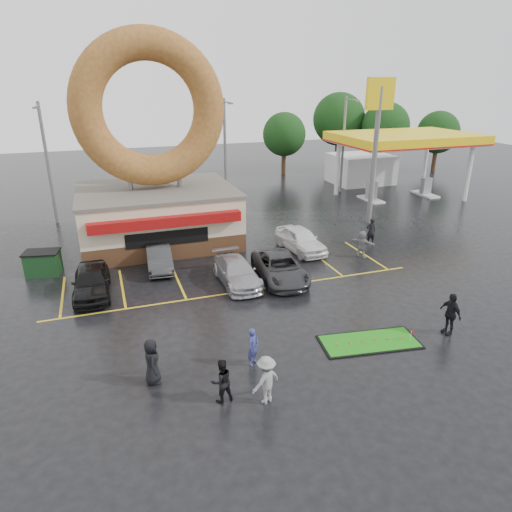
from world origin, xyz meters
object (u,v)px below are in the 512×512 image
object	(u,v)px
person_cameraman	(450,314)
gas_station	(384,153)
car_grey	(280,268)
car_white	(301,240)
putting_green	(369,342)
car_black	(91,281)
car_silver	(237,272)
streetlight_right	(344,143)
shell_sign	(377,125)
donut_shop	(155,177)
person_blue	(253,347)
dumpster	(43,263)
streetlight_mid	(225,150)
car_dgrey	(159,258)
streetlight_left	(47,161)

from	to	relation	value
person_cameraman	gas_station	bearing A→B (deg)	148.22
car_grey	car_white	bearing A→B (deg)	56.79
putting_green	car_black	bearing A→B (deg)	141.88
car_silver	streetlight_right	bearing A→B (deg)	46.49
shell_sign	car_grey	xyz separation A→B (m)	(-10.56, -7.78, -6.68)
donut_shop	streetlight_right	size ratio (longest dim) A/B	1.50
shell_sign	putting_green	size ratio (longest dim) A/B	2.39
person_blue	dumpster	distance (m)	14.98
streetlight_right	gas_station	bearing A→B (deg)	-13.75
streetlight_right	car_silver	distance (m)	23.98
car_black	car_grey	xyz separation A→B (m)	(9.92, -1.36, -0.06)
streetlight_mid	putting_green	world-z (taller)	streetlight_mid
putting_green	car_silver	bearing A→B (deg)	115.20
car_silver	person_blue	distance (m)	7.68
streetlight_mid	streetlight_right	world-z (taller)	same
car_black	car_dgrey	world-z (taller)	car_black
car_black	person_cameraman	distance (m)	17.39
person_cameraman	dumpster	distance (m)	21.66
car_white	dumpster	distance (m)	15.54
streetlight_left	car_grey	world-z (taller)	streetlight_left
gas_station	streetlight_left	distance (m)	30.04
shell_sign	car_dgrey	world-z (taller)	shell_sign
donut_shop	person_blue	distance (m)	16.44
gas_station	person_cameraman	world-z (taller)	gas_station
streetlight_right	person_cameraman	distance (m)	27.19
streetlight_mid	car_silver	world-z (taller)	streetlight_mid
shell_sign	car_white	size ratio (longest dim) A/B	2.34
streetlight_left	car_black	world-z (taller)	streetlight_left
car_white	car_grey	bearing A→B (deg)	-133.67
streetlight_left	putting_green	size ratio (longest dim) A/B	2.03
gas_station	car_black	bearing A→B (deg)	-150.81
dumpster	streetlight_mid	bearing A→B (deg)	50.46
putting_green	car_white	bearing A→B (deg)	80.96
shell_sign	streetlight_left	distance (m)	24.46
car_black	car_grey	world-z (taller)	car_black
car_dgrey	person_cameraman	bearing A→B (deg)	-42.57
streetlight_left	person_cameraman	bearing A→B (deg)	-53.62
gas_station	putting_green	xyz separation A→B (m)	(-16.39, -24.07, -3.67)
streetlight_right	car_silver	bearing A→B (deg)	-132.60
streetlight_mid	person_cameraman	world-z (taller)	streetlight_mid
gas_station	streetlight_mid	xyz separation A→B (m)	(-16.00, -0.02, 1.08)
donut_shop	streetlight_mid	size ratio (longest dim) A/B	1.50
gas_station	car_dgrey	xyz separation A→B (m)	(-23.70, -12.94, -3.04)
car_black	donut_shop	bearing A→B (deg)	60.71
car_silver	person_blue	xyz separation A→B (m)	(-1.59, -7.51, 0.12)
car_dgrey	car_silver	xyz separation A→B (m)	(3.71, -3.47, 0.01)
gas_station	donut_shop	bearing A→B (deg)	-160.89
streetlight_right	car_dgrey	size ratio (longest dim) A/B	2.23
streetlight_mid	car_grey	distance (m)	17.26
gas_station	car_silver	xyz separation A→B (m)	(-19.99, -16.41, -3.03)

